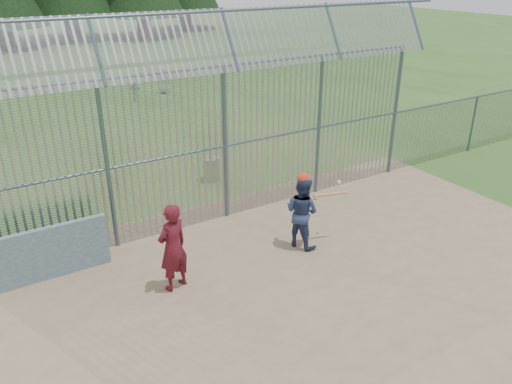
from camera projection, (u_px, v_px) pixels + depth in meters
ground at (304, 280)px, 10.75m from camera, size 120.00×120.00×0.00m
dirt_infield at (319, 291)px, 10.36m from camera, size 14.00×10.00×0.02m
dugout_wall at (49, 253)px, 10.56m from camera, size 2.50×0.12×1.20m
batter at (302, 212)px, 11.70m from camera, size 0.91×1.02×1.75m
onlooker at (173, 247)px, 10.08m from camera, size 0.80×0.65×1.91m
bg_kid_standing at (164, 80)px, 26.09m from camera, size 0.74×0.54×1.39m
bg_kid_seated at (135, 91)px, 24.58m from camera, size 0.62×0.52×0.99m
batting_gear at (308, 181)px, 11.42m from camera, size 1.26×0.44×0.69m
trash_can at (211, 169)px, 15.55m from camera, size 0.56×0.56×0.82m
backstop_fence at (286, 122)px, 13.29m from camera, size 20.09×0.81×5.30m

